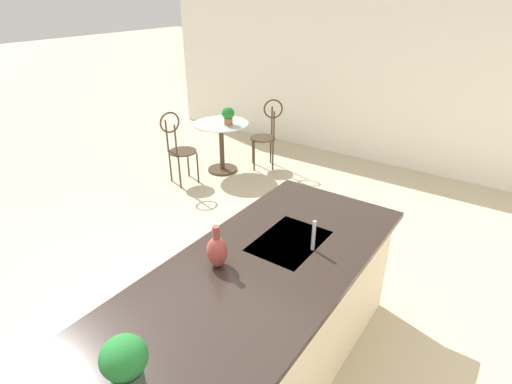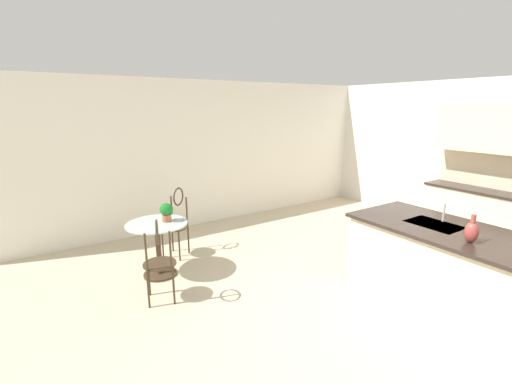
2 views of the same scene
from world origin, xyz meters
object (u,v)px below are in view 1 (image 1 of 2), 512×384
at_px(chair_by_island, 267,131).
at_px(potted_plant_on_table, 228,115).
at_px(potted_plant_counter_far, 125,362).
at_px(vase_on_counter, 217,251).
at_px(chair_near_window, 178,145).
at_px(bistro_table, 222,142).

relative_size(chair_by_island, potted_plant_on_table, 4.19).
relative_size(chair_by_island, potted_plant_counter_far, 3.65).
height_order(potted_plant_on_table, vase_on_counter, vase_on_counter).
relative_size(chair_by_island, vase_on_counter, 3.62).
bearing_deg(potted_plant_on_table, vase_on_counter, 37.32).
bearing_deg(chair_by_island, chair_near_window, -28.77).
relative_size(bistro_table, vase_on_counter, 2.78).
height_order(bistro_table, potted_plant_on_table, potted_plant_on_table).
bearing_deg(chair_by_island, potted_plant_on_table, -31.54).
distance_m(potted_plant_on_table, vase_on_counter, 3.51).
bearing_deg(chair_near_window, bistro_table, 163.60).
relative_size(bistro_table, potted_plant_counter_far, 2.81).
bearing_deg(vase_on_counter, potted_plant_on_table, -142.68).
height_order(bistro_table, chair_by_island, chair_by_island).
distance_m(chair_near_window, chair_by_island, 1.35).
height_order(bistro_table, vase_on_counter, vase_on_counter).
xyz_separation_m(bistro_table, chair_by_island, (-0.51, 0.45, 0.13)).
bearing_deg(potted_plant_on_table, bistro_table, -89.59).
height_order(chair_near_window, potted_plant_counter_far, potted_plant_counter_far).
distance_m(chair_by_island, potted_plant_counter_far, 4.71).
relative_size(bistro_table, potted_plant_on_table, 3.22).
distance_m(bistro_table, potted_plant_counter_far, 4.51).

